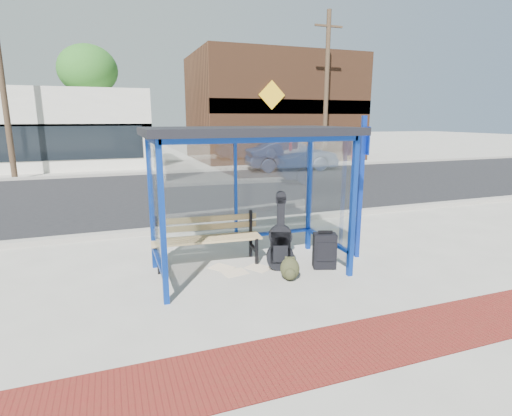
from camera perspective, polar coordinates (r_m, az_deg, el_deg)
name	(u,v)px	position (r m, az deg, el deg)	size (l,w,h in m)	color
ground	(249,271)	(6.91, -0.95, -9.01)	(120.00, 120.00, 0.00)	#B2ADA0
brick_paver_strip	(326,353)	(4.79, 9.94, -19.69)	(60.00, 1.00, 0.01)	maroon
curb_near	(209,226)	(9.55, -6.66, -2.55)	(60.00, 0.25, 0.12)	gray
street_asphalt	(176,192)	(14.45, -11.40, 2.27)	(60.00, 10.00, 0.00)	black
curb_far	(159,172)	(19.45, -13.74, 4.96)	(60.00, 0.25, 0.12)	gray
far_sidewalk	(154,169)	(21.33, -14.33, 5.43)	(60.00, 4.00, 0.01)	#B2ADA0
bus_shelter	(248,149)	(6.51, -1.22, 8.41)	(3.30, 1.80, 2.42)	#0D3297
storefront_brown	(272,108)	(26.57, 2.37, 14.08)	(10.00, 7.08, 6.40)	#59331E
tree_mid	(88,71)	(28.24, -22.90, 17.63)	(3.60, 3.60, 7.03)	#4C3826
tree_right	(310,79)	(31.77, 7.77, 17.82)	(3.60, 3.60, 7.03)	#4C3826
utility_pole_west	(2,79)	(19.92, -32.56, 15.25)	(1.60, 0.24, 8.00)	#4C3826
utility_pole_east	(326,88)	(22.47, 10.02, 16.47)	(1.60, 0.24, 8.00)	#4C3826
bench	(206,236)	(7.15, -7.10, -4.02)	(1.94, 0.61, 0.90)	black
guitar_bag	(280,244)	(6.82, 3.50, -5.11)	(0.49, 0.28, 1.29)	black
suitcase	(324,251)	(7.05, 9.76, -6.05)	(0.45, 0.36, 0.67)	black
backpack	(290,269)	(6.52, 4.86, -8.73)	(0.37, 0.36, 0.37)	#2A2C18
sign_post	(361,180)	(7.49, 14.82, 3.89)	(0.14, 0.32, 2.60)	#0E2C9B
newspaper_a	(222,268)	(7.08, -4.91, -8.50)	(0.40, 0.31, 0.01)	white
newspaper_b	(235,273)	(6.85, -3.03, -9.21)	(0.41, 0.32, 0.01)	white
newspaper_c	(259,268)	(7.05, 0.38, -8.54)	(0.41, 0.32, 0.01)	white
parked_car	(291,155)	(20.19, 5.04, 7.49)	(1.57, 4.50, 1.48)	#16213F
fire_hydrant	(353,156)	(23.56, 13.76, 7.19)	(0.37, 0.24, 0.82)	red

